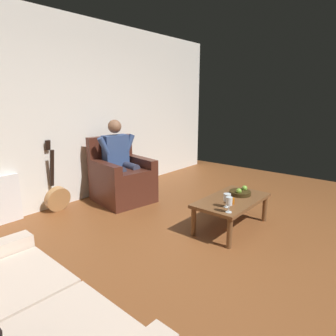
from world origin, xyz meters
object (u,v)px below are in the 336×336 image
coffee_table (232,203)px  person_seated (120,157)px  guitar (57,196)px  wine_glass_near (229,202)px  candle_jar (231,201)px  armchair (121,179)px  fruit_bowl (240,192)px  wine_glass_far (227,198)px

coffee_table → person_seated: bearing=-84.7°
person_seated → guitar: person_seated is taller
wine_glass_near → coffee_table: bearing=-156.9°
guitar → candle_jar: guitar is taller
armchair → fruit_bowl: bearing=111.6°
armchair → person_seated: bearing=-90.0°
guitar → wine_glass_near: 2.50m
fruit_bowl → wine_glass_far: bearing=8.9°
armchair → candle_jar: size_ratio=12.80×
guitar → wine_glass_near: (-0.66, 2.40, 0.28)m
coffee_table → wine_glass_near: bearing=23.1°
armchair → coffee_table: 1.85m
person_seated → candle_jar: size_ratio=16.21×
wine_glass_near → wine_glass_far: bearing=-143.9°
armchair → wine_glass_near: bearing=92.8°
wine_glass_near → armchair: bearing=-96.9°
coffee_table → wine_glass_far: wine_glass_far is taller
armchair → wine_glass_far: 1.93m
armchair → coffee_table: armchair is taller
wine_glass_near → candle_jar: size_ratio=2.23×
armchair → person_seated: (-0.01, -0.03, 0.35)m
armchair → guitar: bearing=-12.9°
wine_glass_near → person_seated: bearing=-97.0°
wine_glass_far → fruit_bowl: 0.52m
wine_glass_near → fruit_bowl: 0.66m
fruit_bowl → wine_glass_near: bearing=15.2°
coffee_table → guitar: size_ratio=1.03×
armchair → person_seated: 0.35m
wine_glass_near → fruit_bowl: bearing=-164.8°
coffee_table → candle_jar: 0.20m
person_seated → guitar: bearing=-11.1°
coffee_table → wine_glass_near: (0.42, 0.18, 0.17)m
fruit_bowl → candle_jar: 0.38m
coffee_table → wine_glass_near: wine_glass_near is taller
person_seated → wine_glass_far: size_ratio=7.89×
wine_glass_far → fruit_bowl: size_ratio=0.59×
coffee_table → fruit_bowl: size_ratio=3.89×
person_seated → candle_jar: (-0.01, 1.94, -0.28)m
coffee_table → guitar: (1.08, -2.21, -0.11)m
guitar → wine_glass_far: (-0.78, 2.30, 0.27)m
coffee_table → armchair: bearing=-84.4°
guitar → candle_jar: (-0.92, 2.29, 0.20)m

